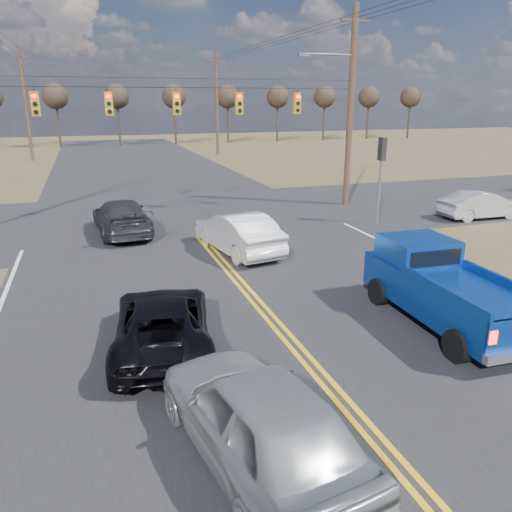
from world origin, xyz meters
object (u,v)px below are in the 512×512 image
object	(u,v)px
silver_suv	(259,418)
white_car_queue	(238,232)
cross_car_east_near	(481,205)
dgrey_car_queue	(122,217)
pickup_truck	(442,288)
black_suv	(163,323)

from	to	relation	value
silver_suv	white_car_queue	size ratio (longest dim) A/B	1.02
cross_car_east_near	dgrey_car_queue	bearing A→B (deg)	82.53
pickup_truck	black_suv	world-z (taller)	pickup_truck
silver_suv	cross_car_east_near	distance (m)	20.07
silver_suv	black_suv	distance (m)	4.35
dgrey_car_queue	silver_suv	bearing A→B (deg)	89.63
pickup_truck	cross_car_east_near	size ratio (longest dim) A/B	1.28
pickup_truck	dgrey_car_queue	xyz separation A→B (m)	(-7.02, 11.74, -0.21)
pickup_truck	black_suv	xyz separation A→B (m)	(-6.90, 0.84, -0.31)
silver_suv	dgrey_car_queue	xyz separation A→B (m)	(-0.97, 15.17, -0.07)
pickup_truck	white_car_queue	distance (m)	8.20
pickup_truck	white_car_queue	world-z (taller)	pickup_truck
white_car_queue	cross_car_east_near	size ratio (longest dim) A/B	1.14
silver_suv	white_car_queue	world-z (taller)	silver_suv
dgrey_car_queue	cross_car_east_near	xyz separation A→B (m)	(16.54, -2.50, -0.06)
pickup_truck	silver_suv	world-z (taller)	pickup_truck
cross_car_east_near	silver_suv	bearing A→B (deg)	130.27
white_car_queue	silver_suv	bearing A→B (deg)	65.13
pickup_truck	white_car_queue	bearing A→B (deg)	114.41
silver_suv	white_car_queue	bearing A→B (deg)	-114.61
black_suv	cross_car_east_near	world-z (taller)	cross_car_east_near
silver_suv	cross_car_east_near	world-z (taller)	silver_suv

